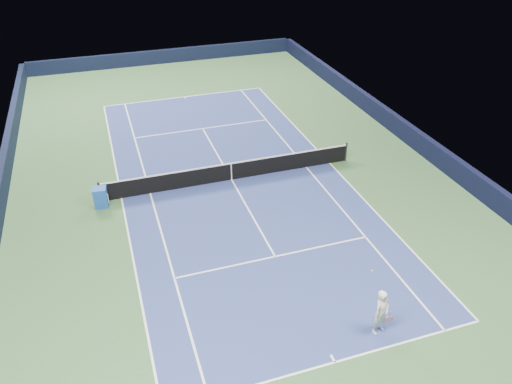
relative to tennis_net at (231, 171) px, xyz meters
name	(u,v)px	position (x,y,z in m)	size (l,w,h in m)	color
ground	(232,180)	(0.00, 0.00, -0.50)	(40.00, 40.00, 0.00)	#32572F
wall_far	(165,56)	(0.00, 19.82, 0.05)	(22.00, 0.35, 1.10)	black
wall_right	(417,140)	(10.82, 0.00, 0.05)	(0.35, 40.00, 1.10)	black
court_surface	(232,180)	(0.00, 0.00, -0.50)	(10.97, 23.77, 0.01)	navy
baseline_far	(185,97)	(0.00, 11.88, -0.50)	(10.97, 0.08, 0.00)	white
baseline_near	(335,362)	(0.00, -11.88, -0.50)	(10.97, 0.08, 0.00)	white
sideline_doubles_right	(330,163)	(5.49, 0.00, -0.50)	(0.08, 23.77, 0.00)	white
sideline_doubles_left	(121,198)	(-5.49, 0.00, -0.50)	(0.08, 23.77, 0.00)	white
sideline_singles_right	(306,167)	(4.12, 0.00, -0.50)	(0.08, 23.77, 0.00)	white
sideline_singles_left	(150,193)	(-4.12, 0.00, -0.50)	(0.08, 23.77, 0.00)	white
service_line_far	(203,129)	(0.00, 6.40, -0.50)	(8.23, 0.08, 0.00)	white
service_line_near	(275,256)	(0.00, -6.40, -0.50)	(8.23, 0.08, 0.00)	white
center_service_line	(232,180)	(0.00, 0.00, -0.50)	(0.08, 12.80, 0.00)	white
center_mark_far	(185,98)	(0.00, 11.73, -0.50)	(0.08, 0.30, 0.00)	white
center_mark_near	(333,359)	(0.00, -11.73, -0.50)	(0.08, 0.30, 0.00)	white
tennis_net	(231,171)	(0.00, 0.00, 0.00)	(12.90, 0.10, 1.07)	black
sponsor_cube	(101,197)	(-6.40, -0.41, -0.02)	(0.67, 0.62, 0.98)	#1D4DB0
tennis_player	(381,312)	(1.96, -11.15, 0.37)	(0.84, 1.34, 1.84)	white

